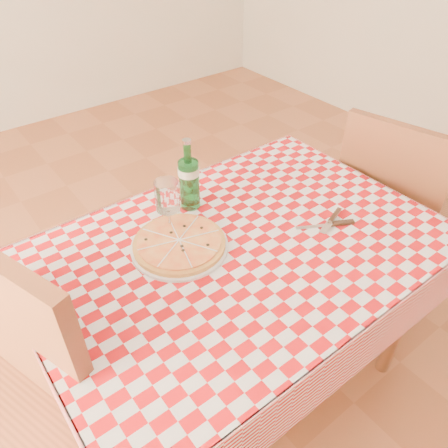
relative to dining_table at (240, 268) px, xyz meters
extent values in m
plane|color=brown|center=(0.00, 0.00, -0.66)|extent=(6.00, 6.00, 0.00)
cube|color=brown|center=(0.00, 0.00, 0.07)|extent=(1.20, 0.80, 0.04)
cylinder|color=brown|center=(0.54, -0.34, -0.30)|extent=(0.06, 0.06, 0.71)
cylinder|color=brown|center=(-0.54, 0.34, -0.30)|extent=(0.06, 0.06, 0.71)
cylinder|color=brown|center=(0.54, 0.34, -0.30)|extent=(0.06, 0.06, 0.71)
cube|color=#A0090D|center=(0.00, 0.00, 0.09)|extent=(1.30, 0.90, 0.01)
cube|color=brown|center=(0.94, 0.02, -0.19)|extent=(0.52, 0.52, 0.04)
cylinder|color=brown|center=(0.80, -0.21, -0.44)|extent=(0.04, 0.04, 0.44)
cylinder|color=brown|center=(1.16, -0.12, -0.44)|extent=(0.04, 0.04, 0.44)
cylinder|color=brown|center=(0.72, 0.16, -0.44)|extent=(0.04, 0.04, 0.44)
cylinder|color=brown|center=(1.08, 0.24, -0.44)|extent=(0.04, 0.04, 0.44)
cube|color=brown|center=(0.75, -0.03, 0.06)|extent=(0.14, 0.43, 0.48)
cylinder|color=brown|center=(-0.72, 0.26, -0.42)|extent=(0.04, 0.04, 0.47)
cube|color=brown|center=(-0.65, 0.08, 0.11)|extent=(0.19, 0.45, 0.51)
camera|label=1|loc=(-0.67, -0.79, 1.01)|focal=35.00mm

